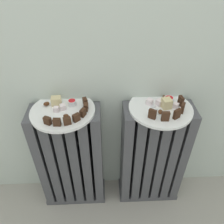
# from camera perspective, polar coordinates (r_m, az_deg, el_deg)

# --- Properties ---
(radiator_left) EXTENTS (0.34, 0.14, 0.63)m
(radiator_left) POSITION_cam_1_polar(r_m,az_deg,el_deg) (1.19, -10.50, -12.11)
(radiator_left) COLOR #47474C
(radiator_left) RESTS_ON ground_plane
(radiator_right) EXTENTS (0.34, 0.14, 0.63)m
(radiator_right) POSITION_cam_1_polar(r_m,az_deg,el_deg) (1.21, 10.37, -11.42)
(radiator_right) COLOR #47474C
(radiator_right) RESTS_ON ground_plane
(plate_left) EXTENTS (0.28, 0.28, 0.01)m
(plate_left) POSITION_cam_1_polar(r_m,az_deg,el_deg) (0.97, -12.64, 0.31)
(plate_left) COLOR white
(plate_left) RESTS_ON radiator_left
(plate_right) EXTENTS (0.28, 0.28, 0.01)m
(plate_right) POSITION_cam_1_polar(r_m,az_deg,el_deg) (0.99, 12.45, 0.98)
(plate_right) COLOR white
(plate_right) RESTS_ON radiator_right
(dark_cake_slice_left_0) EXTENTS (0.03, 0.03, 0.03)m
(dark_cake_slice_left_0) POSITION_cam_1_polar(r_m,az_deg,el_deg) (0.90, -16.40, -2.19)
(dark_cake_slice_left_0) COLOR #382114
(dark_cake_slice_left_0) RESTS_ON plate_left
(dark_cake_slice_left_1) EXTENTS (0.03, 0.02, 0.03)m
(dark_cake_slice_left_1) POSITION_cam_1_polar(r_m,az_deg,el_deg) (0.88, -14.11, -2.57)
(dark_cake_slice_left_1) COLOR #382114
(dark_cake_slice_left_1) RESTS_ON plate_left
(dark_cake_slice_left_2) EXTENTS (0.03, 0.03, 0.03)m
(dark_cake_slice_left_2) POSITION_cam_1_polar(r_m,az_deg,el_deg) (0.88, -11.55, -2.31)
(dark_cake_slice_left_2) COLOR #382114
(dark_cake_slice_left_2) RESTS_ON plate_left
(dark_cake_slice_left_3) EXTENTS (0.03, 0.03, 0.03)m
(dark_cake_slice_left_3) POSITION_cam_1_polar(r_m,az_deg,el_deg) (0.89, -9.23, -1.44)
(dark_cake_slice_left_3) COLOR #382114
(dark_cake_slice_left_3) RESTS_ON plate_left
(dark_cake_slice_left_4) EXTENTS (0.03, 0.03, 0.03)m
(dark_cake_slice_left_4) POSITION_cam_1_polar(r_m,az_deg,el_deg) (0.91, -7.56, -0.15)
(dark_cake_slice_left_4) COLOR #382114
(dark_cake_slice_left_4) RESTS_ON plate_left
(dark_cake_slice_left_5) EXTENTS (0.02, 0.03, 0.03)m
(dark_cake_slice_left_5) POSITION_cam_1_polar(r_m,az_deg,el_deg) (0.94, -6.80, 1.30)
(dark_cake_slice_left_5) COLOR #382114
(dark_cake_slice_left_5) RESTS_ON plate_left
(dark_cake_slice_left_6) EXTENTS (0.03, 0.03, 0.03)m
(dark_cake_slice_left_6) POSITION_cam_1_polar(r_m,az_deg,el_deg) (0.97, -6.98, 2.67)
(dark_cake_slice_left_6) COLOR #382114
(dark_cake_slice_left_6) RESTS_ON plate_left
(marble_cake_slice_left_0) EXTENTS (0.04, 0.04, 0.04)m
(marble_cake_slice_left_0) POSITION_cam_1_polar(r_m,az_deg,el_deg) (0.99, -14.25, 2.78)
(marble_cake_slice_left_0) COLOR beige
(marble_cake_slice_left_0) RESTS_ON plate_left
(turkish_delight_left_0) EXTENTS (0.03, 0.03, 0.02)m
(turkish_delight_left_0) POSITION_cam_1_polar(r_m,az_deg,el_deg) (0.96, -12.65, 1.26)
(turkish_delight_left_0) COLOR white
(turkish_delight_left_0) RESTS_ON plate_left
(turkish_delight_left_1) EXTENTS (0.02, 0.02, 0.02)m
(turkish_delight_left_1) POSITION_cam_1_polar(r_m,az_deg,el_deg) (0.96, -14.26, 0.72)
(turkish_delight_left_1) COLOR white
(turkish_delight_left_1) RESTS_ON plate_left
(medjool_date_left_0) EXTENTS (0.02, 0.02, 0.02)m
(medjool_date_left_0) POSITION_cam_1_polar(r_m,az_deg,el_deg) (0.92, -11.86, -1.00)
(medjool_date_left_0) COLOR #4C2814
(medjool_date_left_0) RESTS_ON plate_left
(medjool_date_left_1) EXTENTS (0.03, 0.03, 0.02)m
(medjool_date_left_1) POSITION_cam_1_polar(r_m,az_deg,el_deg) (1.01, -16.64, 2.04)
(medjool_date_left_1) COLOR #4C2814
(medjool_date_left_1) RESTS_ON plate_left
(jam_bowl_left) EXTENTS (0.04, 0.04, 0.02)m
(jam_bowl_left) POSITION_cam_1_polar(r_m,az_deg,el_deg) (0.98, -10.33, 2.44)
(jam_bowl_left) COLOR white
(jam_bowl_left) RESTS_ON plate_left
(dark_cake_slice_right_0) EXTENTS (0.03, 0.03, 0.04)m
(dark_cake_slice_right_0) POSITION_cam_1_polar(r_m,az_deg,el_deg) (0.90, 10.43, -0.54)
(dark_cake_slice_right_0) COLOR #382114
(dark_cake_slice_right_0) RESTS_ON plate_right
(dark_cake_slice_right_1) EXTENTS (0.03, 0.02, 0.04)m
(dark_cake_slice_right_1) POSITION_cam_1_polar(r_m,az_deg,el_deg) (0.90, 13.70, -1.11)
(dark_cake_slice_right_1) COLOR #382114
(dark_cake_slice_right_1) RESTS_ON plate_right
(dark_cake_slice_right_2) EXTENTS (0.03, 0.03, 0.04)m
(dark_cake_slice_right_2) POSITION_cam_1_polar(r_m,az_deg,el_deg) (0.93, 16.53, -0.50)
(dark_cake_slice_right_2) COLOR #382114
(dark_cake_slice_right_2) RESTS_ON plate_right
(dark_cake_slice_right_3) EXTENTS (0.03, 0.03, 0.04)m
(dark_cake_slice_right_3) POSITION_cam_1_polar(r_m,az_deg,el_deg) (0.97, 17.87, 1.00)
(dark_cake_slice_right_3) COLOR #382114
(dark_cake_slice_right_3) RESTS_ON plate_right
(dark_cake_slice_right_4) EXTENTS (0.02, 0.03, 0.04)m
(dark_cake_slice_right_4) POSITION_cam_1_polar(r_m,az_deg,el_deg) (1.01, 17.43, 2.78)
(dark_cake_slice_right_4) COLOR #382114
(dark_cake_slice_right_4) RESTS_ON plate_right
(marble_cake_slice_right_0) EXTENTS (0.04, 0.05, 0.04)m
(marble_cake_slice_right_0) POSITION_cam_1_polar(r_m,az_deg,el_deg) (0.97, 13.95, 2.19)
(marble_cake_slice_right_0) COLOR beige
(marble_cake_slice_right_0) RESTS_ON plate_right
(turkish_delight_right_0) EXTENTS (0.03, 0.03, 0.02)m
(turkish_delight_right_0) POSITION_cam_1_polar(r_m,az_deg,el_deg) (0.99, 16.23, 1.62)
(turkish_delight_right_0) COLOR white
(turkish_delight_right_0) RESTS_ON plate_right
(turkish_delight_right_1) EXTENTS (0.03, 0.03, 0.03)m
(turkish_delight_right_1) POSITION_cam_1_polar(r_m,az_deg,el_deg) (0.99, 12.20, 2.44)
(turkish_delight_right_1) COLOR white
(turkish_delight_right_1) RESTS_ON plate_right
(turkish_delight_right_2) EXTENTS (0.04, 0.04, 0.03)m
(turkish_delight_right_2) POSITION_cam_1_polar(r_m,az_deg,el_deg) (0.99, 9.72, 2.66)
(turkish_delight_right_2) COLOR white
(turkish_delight_right_2) RESTS_ON plate_right
(medjool_date_right_0) EXTENTS (0.02, 0.03, 0.01)m
(medjool_date_right_0) POSITION_cam_1_polar(r_m,az_deg,el_deg) (1.04, 13.37, 3.75)
(medjool_date_right_0) COLOR #4C2814
(medjool_date_right_0) RESTS_ON plate_right
(medjool_date_right_1) EXTENTS (0.03, 0.03, 0.02)m
(medjool_date_right_1) POSITION_cam_1_polar(r_m,az_deg,el_deg) (0.94, 12.43, 0.06)
(medjool_date_right_1) COLOR #4C2814
(medjool_date_right_1) RESTS_ON plate_right
(jam_bowl_right) EXTENTS (0.04, 0.04, 0.02)m
(jam_bowl_right) POSITION_cam_1_polar(r_m,az_deg,el_deg) (1.02, 14.51, 3.15)
(jam_bowl_right) COLOR white
(jam_bowl_right) RESTS_ON plate_right
(fork) EXTENTS (0.06, 0.10, 0.00)m
(fork) POSITION_cam_1_polar(r_m,az_deg,el_deg) (0.96, 11.78, 0.39)
(fork) COLOR silver
(fork) RESTS_ON plate_right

